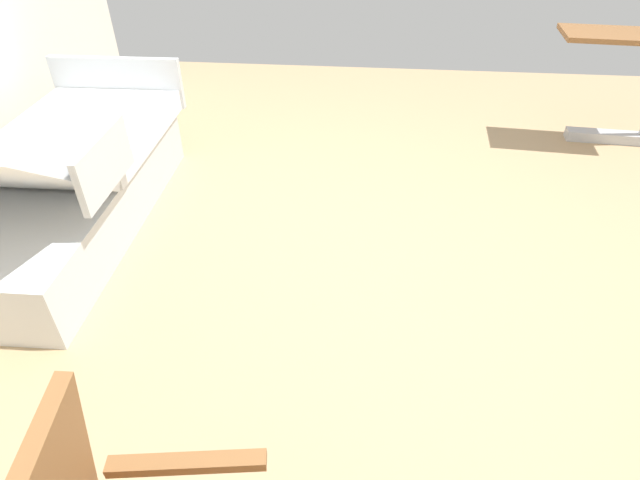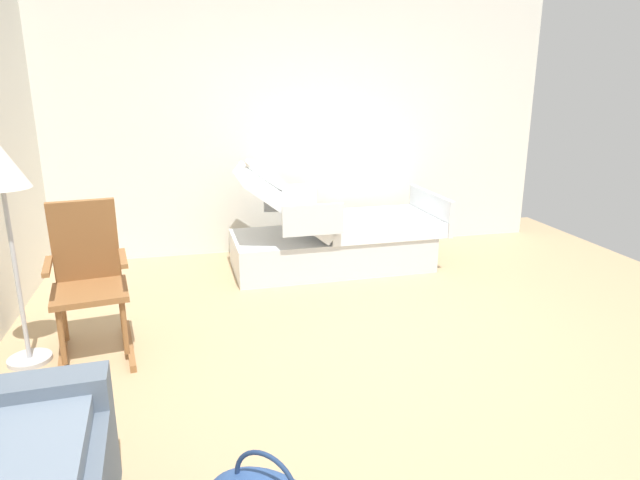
# 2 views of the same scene
# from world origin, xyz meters

# --- Properties ---
(ground_plane) EXTENTS (6.57, 6.57, 0.00)m
(ground_plane) POSITION_xyz_m (0.00, 0.00, 0.00)
(ground_plane) COLOR tan
(hospital_bed) EXTENTS (1.06, 2.08, 1.16)m
(hospital_bed) POSITION_xyz_m (1.87, -0.13, 0.32)
(hospital_bed) COLOR silver
(hospital_bed) RESTS_ON ground
(overbed_table) EXTENTS (0.86, 0.46, 0.84)m
(overbed_table) POSITION_xyz_m (-1.79, -1.68, 0.53)
(overbed_table) COLOR #B2B5BA
(overbed_table) RESTS_ON ground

